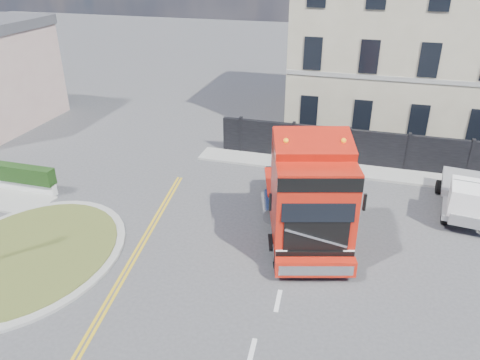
% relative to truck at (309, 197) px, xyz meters
% --- Properties ---
extents(ground, '(120.00, 120.00, 0.00)m').
position_rel_truck_xyz_m(ground, '(-2.99, -0.96, -2.02)').
color(ground, '#424244').
rests_on(ground, ground).
extents(traffic_island, '(6.80, 6.80, 0.17)m').
position_rel_truck_xyz_m(traffic_island, '(-9.99, -3.96, -1.94)').
color(traffic_island, '#969590').
rests_on(traffic_island, ground).
extents(hoarding_fence, '(18.80, 0.25, 2.00)m').
position_rel_truck_xyz_m(hoarding_fence, '(3.56, 8.04, -1.02)').
color(hoarding_fence, black).
rests_on(hoarding_fence, ground).
extents(georgian_building, '(12.30, 10.30, 12.80)m').
position_rel_truck_xyz_m(georgian_building, '(3.01, 15.54, 3.76)').
color(georgian_building, '#C1B799').
rests_on(georgian_building, ground).
extents(pavement_far, '(20.00, 1.60, 0.12)m').
position_rel_truck_xyz_m(pavement_far, '(3.01, 7.14, -1.96)').
color(pavement_far, '#969590').
rests_on(pavement_far, ground).
extents(truck, '(4.74, 7.99, 4.50)m').
position_rel_truck_xyz_m(truck, '(0.00, 0.00, 0.00)').
color(truck, black).
rests_on(truck, ground).
extents(flatbed_pickup, '(2.36, 4.79, 1.91)m').
position_rel_truck_xyz_m(flatbed_pickup, '(6.39, 3.51, -0.99)').
color(flatbed_pickup, slate).
rests_on(flatbed_pickup, ground).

